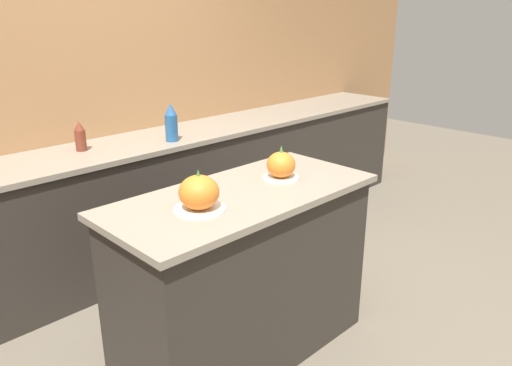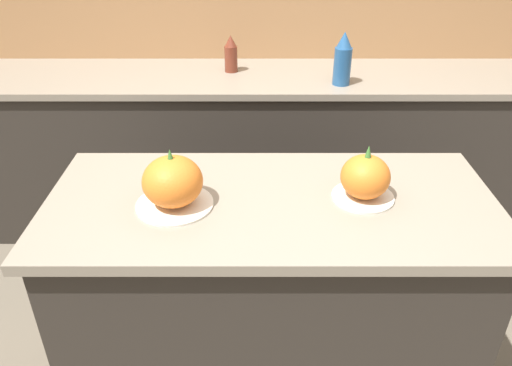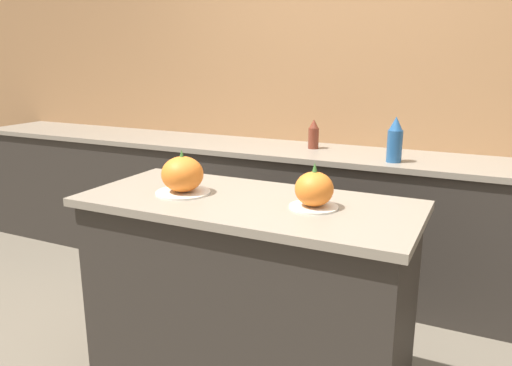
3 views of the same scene
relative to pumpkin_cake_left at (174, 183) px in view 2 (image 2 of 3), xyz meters
The scene contains 6 objects.
kitchen_island 0.62m from the pumpkin_cake_left, ahead, with size 1.42×0.64×0.94m.
back_counter 1.46m from the pumpkin_cake_left, 77.27° to the left, with size 6.00×0.60×0.92m.
pumpkin_cake_left is the anchor object (origin of this frame).
pumpkin_cake_right 0.59m from the pumpkin_cake_left, ahead, with size 0.19×0.19×0.18m.
bottle_tall 1.35m from the pumpkin_cake_left, 59.69° to the left, with size 0.09×0.09×0.27m.
bottle_short 1.38m from the pumpkin_cake_left, 85.25° to the left, with size 0.07×0.07×0.20m.
Camera 2 is at (-0.05, -1.32, 1.78)m, focal length 35.00 mm.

